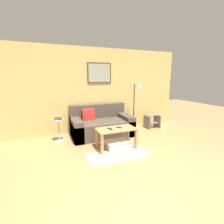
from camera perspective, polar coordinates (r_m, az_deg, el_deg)
name	(u,v)px	position (r m, az deg, el deg)	size (l,w,h in m)	color
ground_plane	(154,186)	(2.88, 14.52, -23.89)	(16.00, 16.00, 0.00)	tan
wall_back	(97,90)	(5.10, -5.24, 7.60)	(5.60, 0.09, 2.55)	#D6B76B
area_rug	(118,154)	(3.71, 2.15, -14.70)	(1.38, 0.62, 0.01)	beige
couch	(101,125)	(4.80, -3.80, -4.64)	(1.72, 0.96, 0.88)	#4C4238
coffee_table	(116,133)	(3.89, 1.47, -7.29)	(0.93, 0.50, 0.49)	#AD7F4C
storage_bin	(118,144)	(3.98, 2.17, -11.27)	(0.60, 0.38, 0.20)	#B2B2B7
floor_lamp	(136,99)	(5.14, 8.60, 4.71)	(0.23, 0.46, 1.47)	black
side_table	(59,128)	(4.51, -18.22, -5.52)	(0.29, 0.29, 0.61)	silver
book_stack	(58,118)	(4.42, -18.42, -1.89)	(0.24, 0.19, 0.10)	#335199
remote_control	(110,129)	(3.81, -0.78, -5.90)	(0.04, 0.15, 0.02)	black
cell_phone	(119,127)	(3.93, 2.46, -5.43)	(0.07, 0.14, 0.01)	black
step_stool	(152,121)	(5.69, 13.90, -3.07)	(0.44, 0.38, 0.42)	slate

